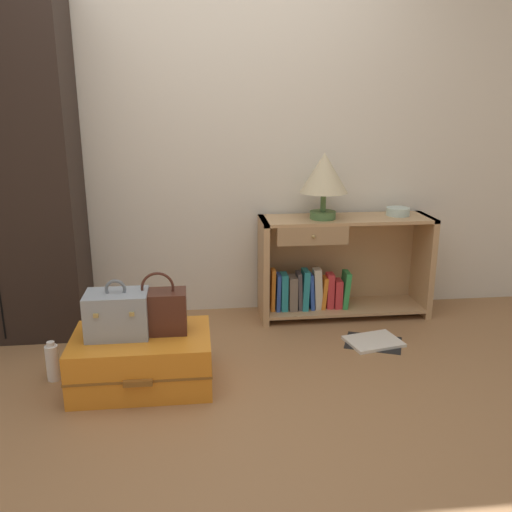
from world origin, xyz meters
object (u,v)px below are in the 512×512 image
at_px(handbag, 159,311).
at_px(bookshelf, 335,268).
at_px(bowl, 398,212).
at_px(bottle, 53,362).
at_px(table_lamp, 324,175).
at_px(suitcase_large, 142,360).
at_px(train_case, 117,314).
at_px(open_book_on_floor, 373,342).

bearing_deg(handbag, bookshelf, 35.16).
xyz_separation_m(bowl, bottle, (-2.15, -0.76, -0.62)).
bearing_deg(handbag, table_lamp, 36.62).
xyz_separation_m(table_lamp, bottle, (-1.62, -0.71, -0.88)).
xyz_separation_m(suitcase_large, train_case, (-0.11, 0.01, 0.26)).
height_order(bookshelf, bottle, bookshelf).
bearing_deg(table_lamp, bookshelf, 18.66).
distance_m(suitcase_large, open_book_on_floor, 1.42).
distance_m(bookshelf, open_book_on_floor, 0.61).
distance_m(bowl, train_case, 2.00).
height_order(bowl, suitcase_large, bowl).
xyz_separation_m(bookshelf, train_case, (-1.36, -0.83, 0.06)).
relative_size(train_case, handbag, 0.96).
distance_m(table_lamp, suitcase_large, 1.63).
distance_m(bookshelf, suitcase_large, 1.52).
height_order(bowl, train_case, bowl).
bearing_deg(open_book_on_floor, suitcase_large, -165.77).
xyz_separation_m(table_lamp, suitcase_large, (-1.13, -0.81, -0.84)).
distance_m(table_lamp, train_case, 1.59).
height_order(handbag, bottle, handbag).
bearing_deg(suitcase_large, bookshelf, 34.24).
height_order(train_case, handbag, handbag).
bearing_deg(open_book_on_floor, bottle, -172.37).
bearing_deg(train_case, suitcase_large, -7.55).
bearing_deg(open_book_on_floor, handbag, -166.33).
bearing_deg(open_book_on_floor, table_lamp, 117.02).
bearing_deg(suitcase_large, open_book_on_floor, 14.23).
bearing_deg(handbag, bottle, 173.84).
xyz_separation_m(train_case, handbag, (0.21, 0.02, -0.00)).
bearing_deg(bottle, open_book_on_floor, 7.63).
bearing_deg(table_lamp, bottle, -156.28).
bearing_deg(train_case, bookshelf, 31.52).
height_order(bookshelf, open_book_on_floor, bookshelf).
xyz_separation_m(table_lamp, handbag, (-1.04, -0.77, -0.59)).
distance_m(bowl, bottle, 2.36).
height_order(bookshelf, suitcase_large, bookshelf).
bearing_deg(bowl, train_case, -154.64).
bearing_deg(table_lamp, train_case, -147.48).
bearing_deg(bookshelf, open_book_on_floor, -75.86).
bearing_deg(bowl, handbag, -152.42).
distance_m(table_lamp, bottle, 1.97).
bearing_deg(bookshelf, bottle, -156.59).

